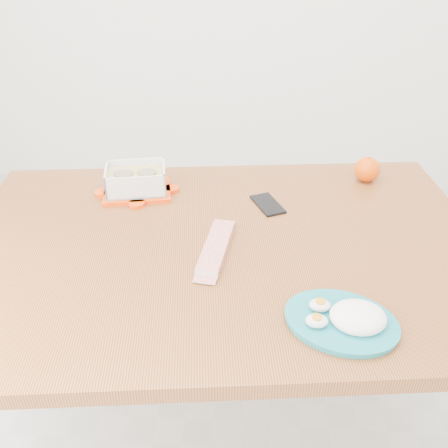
# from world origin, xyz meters

# --- Properties ---
(ground) EXTENTS (3.50, 3.50, 0.00)m
(ground) POSITION_xyz_m (0.00, 0.00, 0.00)
(ground) COLOR #B7B7B2
(ground) RESTS_ON ground
(dining_table) EXTENTS (1.46, 1.06, 0.75)m
(dining_table) POSITION_xyz_m (-0.06, -0.01, 0.67)
(dining_table) COLOR #9D522C
(dining_table) RESTS_ON ground
(food_container) EXTENTS (0.22, 0.19, 0.08)m
(food_container) POSITION_xyz_m (-0.34, 0.24, 0.79)
(food_container) COLOR #FF4107
(food_container) RESTS_ON dining_table
(orange_fruit) EXTENTS (0.08, 0.08, 0.08)m
(orange_fruit) POSITION_xyz_m (0.36, 0.37, 0.79)
(orange_fruit) COLOR #E84B04
(orange_fruit) RESTS_ON dining_table
(rice_plate) EXTENTS (0.29, 0.29, 0.06)m
(rice_plate) POSITION_xyz_m (0.21, -0.29, 0.77)
(rice_plate) COLOR teal
(rice_plate) RESTS_ON dining_table
(candy_bar) EXTENTS (0.08, 0.23, 0.02)m
(candy_bar) POSITION_xyz_m (-0.08, -0.05, 0.76)
(candy_bar) COLOR red
(candy_bar) RESTS_ON dining_table
(smartphone) EXTENTS (0.11, 0.14, 0.01)m
(smartphone) POSITION_xyz_m (0.05, 0.19, 0.75)
(smartphone) COLOR black
(smartphone) RESTS_ON dining_table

